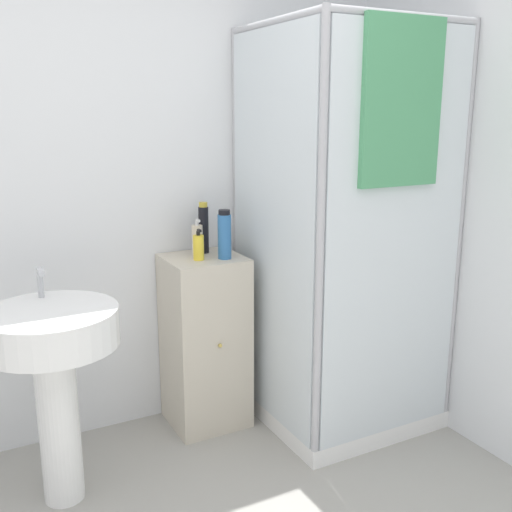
{
  "coord_description": "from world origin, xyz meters",
  "views": [
    {
      "loc": [
        -0.55,
        -1.21,
        1.62
      ],
      "look_at": [
        0.7,
        1.16,
        0.96
      ],
      "focal_mm": 42.0,
      "sensor_mm": 36.0,
      "label": 1
    }
  ],
  "objects_px": {
    "shampoo_bottle_tall_black": "(204,228)",
    "shampoo_bottle_blue": "(224,235)",
    "lotion_bottle_white": "(197,240)",
    "sink": "(53,358)",
    "soap_dispenser": "(199,247)"
  },
  "relations": [
    {
      "from": "shampoo_bottle_tall_black",
      "to": "shampoo_bottle_blue",
      "type": "height_order",
      "value": "shampoo_bottle_tall_black"
    },
    {
      "from": "shampoo_bottle_blue",
      "to": "lotion_bottle_white",
      "type": "height_order",
      "value": "shampoo_bottle_blue"
    },
    {
      "from": "sink",
      "to": "lotion_bottle_white",
      "type": "xyz_separation_m",
      "value": [
        0.78,
        0.35,
        0.34
      ]
    },
    {
      "from": "sink",
      "to": "shampoo_bottle_blue",
      "type": "xyz_separation_m",
      "value": [
        0.88,
        0.24,
        0.38
      ]
    },
    {
      "from": "sink",
      "to": "shampoo_bottle_blue",
      "type": "height_order",
      "value": "shampoo_bottle_blue"
    },
    {
      "from": "soap_dispenser",
      "to": "sink",
      "type": "bearing_deg",
      "value": -160.05
    },
    {
      "from": "shampoo_bottle_blue",
      "to": "soap_dispenser",
      "type": "bearing_deg",
      "value": 163.9
    },
    {
      "from": "shampoo_bottle_tall_black",
      "to": "lotion_bottle_white",
      "type": "xyz_separation_m",
      "value": [
        -0.06,
        -0.05,
        -0.05
      ]
    },
    {
      "from": "soap_dispenser",
      "to": "shampoo_bottle_tall_black",
      "type": "relative_size",
      "value": 0.59
    },
    {
      "from": "sink",
      "to": "shampoo_bottle_tall_black",
      "type": "distance_m",
      "value": 1.01
    },
    {
      "from": "shampoo_bottle_tall_black",
      "to": "lotion_bottle_white",
      "type": "height_order",
      "value": "shampoo_bottle_tall_black"
    },
    {
      "from": "sink",
      "to": "lotion_bottle_white",
      "type": "relative_size",
      "value": 5.18
    },
    {
      "from": "sink",
      "to": "lotion_bottle_white",
      "type": "height_order",
      "value": "lotion_bottle_white"
    },
    {
      "from": "soap_dispenser",
      "to": "lotion_bottle_white",
      "type": "xyz_separation_m",
      "value": [
        0.03,
        0.08,
        0.02
      ]
    },
    {
      "from": "soap_dispenser",
      "to": "lotion_bottle_white",
      "type": "bearing_deg",
      "value": 71.59
    }
  ]
}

